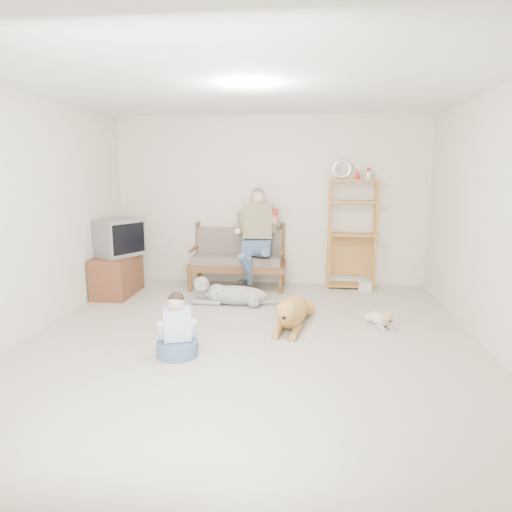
# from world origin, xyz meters

# --- Properties ---
(floor) EXTENTS (5.50, 5.50, 0.00)m
(floor) POSITION_xyz_m (0.00, 0.00, 0.00)
(floor) COLOR beige
(floor) RESTS_ON ground
(ceiling) EXTENTS (5.50, 5.50, 0.00)m
(ceiling) POSITION_xyz_m (0.00, 0.00, 2.70)
(ceiling) COLOR white
(ceiling) RESTS_ON ground
(wall_back) EXTENTS (5.00, 0.00, 5.00)m
(wall_back) POSITION_xyz_m (0.00, 2.75, 1.35)
(wall_back) COLOR beige
(wall_back) RESTS_ON ground
(wall_front) EXTENTS (5.00, 0.00, 5.00)m
(wall_front) POSITION_xyz_m (0.00, -2.75, 1.35)
(wall_front) COLOR beige
(wall_front) RESTS_ON ground
(wall_left) EXTENTS (0.00, 5.50, 5.50)m
(wall_left) POSITION_xyz_m (-2.50, 0.00, 1.35)
(wall_left) COLOR beige
(wall_left) RESTS_ON ground
(wall_right) EXTENTS (0.00, 5.50, 5.50)m
(wall_right) POSITION_xyz_m (2.50, 0.00, 1.35)
(wall_right) COLOR beige
(wall_right) RESTS_ON ground
(loveseat) EXTENTS (1.50, 0.70, 0.95)m
(loveseat) POSITION_xyz_m (-0.48, 2.44, 0.49)
(loveseat) COLOR brown
(loveseat) RESTS_ON ground
(man) EXTENTS (0.60, 0.85, 1.38)m
(man) POSITION_xyz_m (-0.19, 2.21, 0.72)
(man) COLOR #455B7F
(man) RESTS_ON loveseat
(etagere) EXTENTS (0.76, 0.33, 2.01)m
(etagere) POSITION_xyz_m (1.31, 2.55, 0.88)
(etagere) COLOR #C3883D
(etagere) RESTS_ON ground
(book_stack) EXTENTS (0.24, 0.21, 0.13)m
(book_stack) POSITION_xyz_m (1.55, 2.43, 0.06)
(book_stack) COLOR white
(book_stack) RESTS_ON ground
(tv_stand) EXTENTS (0.50, 0.90, 0.60)m
(tv_stand) POSITION_xyz_m (-2.23, 1.78, 0.30)
(tv_stand) COLOR brown
(tv_stand) RESTS_ON ground
(crt_tv) EXTENTS (0.78, 0.83, 0.55)m
(crt_tv) POSITION_xyz_m (-2.19, 1.82, 0.87)
(crt_tv) COLOR slate
(crt_tv) RESTS_ON tv_stand
(wall_outlet) EXTENTS (0.12, 0.02, 0.08)m
(wall_outlet) POSITION_xyz_m (-1.25, 2.73, 0.30)
(wall_outlet) COLOR white
(wall_outlet) RESTS_ON ground
(golden_retriever) EXTENTS (0.48, 1.39, 0.42)m
(golden_retriever) POSITION_xyz_m (0.44, 0.68, 0.17)
(golden_retriever) COLOR #BA8140
(golden_retriever) RESTS_ON ground
(shaggy_dog) EXTENTS (1.30, 0.33, 0.38)m
(shaggy_dog) POSITION_xyz_m (-0.49, 1.46, 0.15)
(shaggy_dog) COLOR white
(shaggy_dog) RESTS_ON ground
(terrier) EXTENTS (0.29, 0.55, 0.22)m
(terrier) POSITION_xyz_m (1.51, 0.77, 0.09)
(terrier) COLOR silver
(terrier) RESTS_ON ground
(child) EXTENTS (0.42, 0.42, 0.67)m
(child) POSITION_xyz_m (-0.70, -0.35, 0.24)
(child) COLOR #455B7F
(child) RESTS_ON ground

